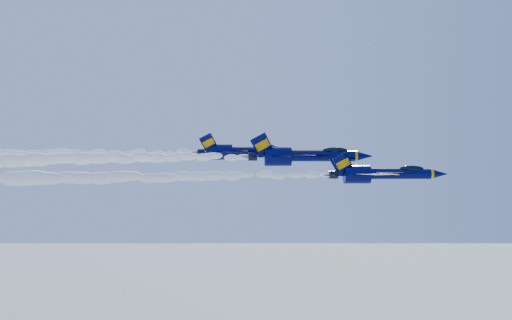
{
  "coord_description": "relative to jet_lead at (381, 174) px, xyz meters",
  "views": [
    {
      "loc": [
        -1.74,
        -91.45,
        151.92
      ],
      "look_at": [
        1.47,
        -1.25,
        151.43
      ],
      "focal_mm": 40.0,
      "sensor_mm": 36.0,
      "label": 1
    }
  ],
  "objects": [
    {
      "name": "jet_second",
      "position": [
        -10.31,
        8.52,
        2.61
      ],
      "size": [
        19.98,
        16.39,
        7.42
      ],
      "color": "#01033C"
    },
    {
      "name": "smoke_trail_jet_lead",
      "position": [
        -30.36,
        -0.0,
        -0.47
      ],
      "size": [
        45.82,
        2.22,
        2.0
      ],
      "primitive_type": "ellipsoid",
      "color": "white"
    },
    {
      "name": "jet_lead",
      "position": [
        0.0,
        0.0,
        0.0
      ],
      "size": [
        17.43,
        14.3,
        6.48
      ],
      "color": "#01033C"
    },
    {
      "name": "smoke_trail_jet_second",
      "position": [
        -41.76,
        8.52,
        2.12
      ],
      "size": [
        45.82,
        2.55,
        2.29
      ],
      "primitive_type": "ellipsoid",
      "color": "white"
    },
    {
      "name": "smoke_trail_jet_third",
      "position": [
        -50.34,
        17.31,
        2.9
      ],
      "size": [
        45.82,
        2.24,
        2.02
      ],
      "primitive_type": "ellipsoid",
      "color": "white"
    },
    {
      "name": "jet_third",
      "position": [
        -19.92,
        17.31,
        3.37
      ],
      "size": [
        17.58,
        14.42,
        6.53
      ],
      "color": "#01033C"
    }
  ]
}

